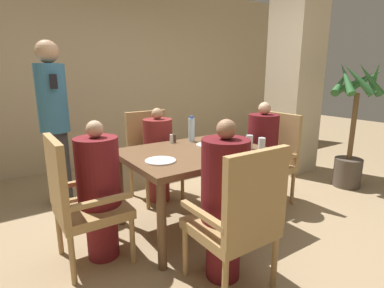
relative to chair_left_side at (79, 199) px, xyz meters
The scene contains 23 objects.
ground_plane 1.15m from the chair_left_side, ahead, with size 16.00×16.00×0.00m, color #9E8460.
wall_back 2.84m from the chair_left_side, 67.58° to the left, with size 8.00×0.06×2.80m.
pillar_stone 3.37m from the chair_left_side, 11.33° to the left, with size 0.57×0.57×2.70m.
dining_table 1.04m from the chair_left_side, ahead, with size 1.27×0.94×0.74m.
chair_left_side is the anchor object (origin of this frame).
diner_in_left_chair 0.15m from the chair_left_side, ahead, with size 0.32×0.32×1.09m.
chair_far_side 1.35m from the chair_left_side, 40.10° to the left, with size 0.50×0.50×0.99m.
diner_in_far_chair 1.26m from the chair_left_side, 34.88° to the left, with size 0.32×0.32×1.05m.
chair_right_side 2.06m from the chair_left_side, ahead, with size 0.50×0.50×0.99m.
diner_in_right_chair 1.91m from the chair_left_side, ahead, with size 0.32×0.32×1.13m.
chair_near_corner 1.16m from the chair_left_side, 48.16° to the right, with size 0.50×0.50×0.99m.
diner_in_near_chair 1.06m from the chair_left_side, 42.75° to the right, with size 0.32×0.32×1.13m.
standing_host 1.29m from the chair_left_side, 85.99° to the left, with size 0.30×0.33×1.74m.
potted_palm 3.24m from the chair_left_side, ahead, with size 0.62×0.62×1.56m.
plate_main_left 1.27m from the chair_left_side, ahead, with size 0.25×0.25×0.01m.
plate_main_right 0.66m from the chair_left_side, 12.29° to the right, with size 0.25×0.25×0.01m.
teacup_with_saucer 1.61m from the chair_left_side, ahead, with size 0.14×0.14×0.06m.
water_bottle 1.29m from the chair_left_side, 14.71° to the left, with size 0.06×0.06×0.26m.
glass_tall_near 1.52m from the chair_left_side, ahead, with size 0.06×0.06×0.13m.
glass_tall_mid 1.55m from the chair_left_side, 14.43° to the right, with size 0.06×0.06×0.13m.
salt_shaker 1.10m from the chair_left_side, 20.26° to the left, with size 0.03×0.03×0.09m.
pepper_shaker 1.13m from the chair_left_side, 19.56° to the left, with size 0.03×0.03×0.08m.
fork_beside_plate 1.34m from the chair_left_side, ahead, with size 0.17×0.14×0.00m.
Camera 1 is at (-1.49, -2.15, 1.42)m, focal length 28.00 mm.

